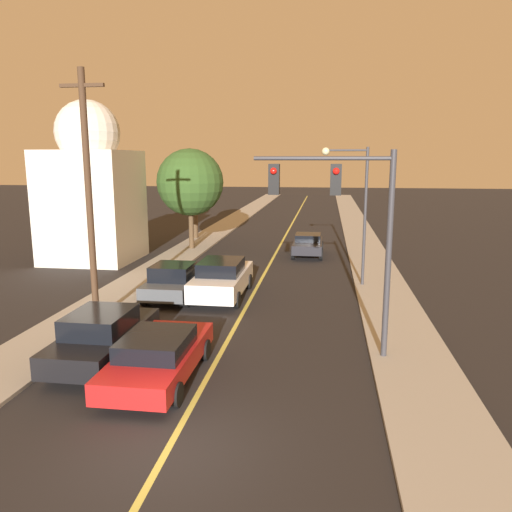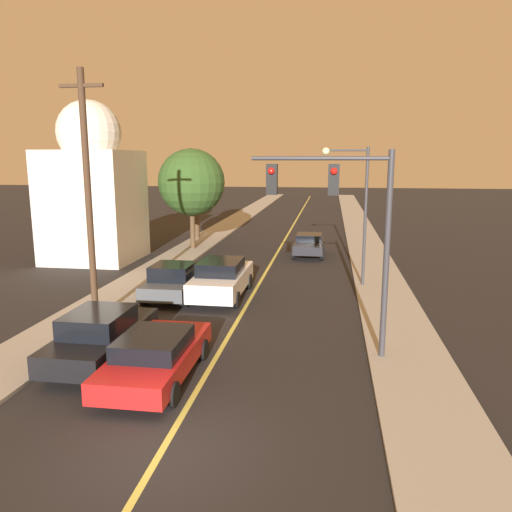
% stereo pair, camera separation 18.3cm
% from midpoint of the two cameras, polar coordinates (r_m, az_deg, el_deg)
% --- Properties ---
extents(ground_plane, '(200.00, 200.00, 0.00)m').
position_cam_midpoint_polar(ground_plane, '(11.44, -10.57, -20.99)').
color(ground_plane, black).
extents(road_surface, '(9.27, 80.00, 0.01)m').
position_cam_midpoint_polar(road_surface, '(45.67, 3.87, 3.42)').
color(road_surface, black).
rests_on(road_surface, ground).
extents(sidewalk_left, '(2.50, 80.00, 0.12)m').
position_cam_midpoint_polar(sidewalk_left, '(46.46, -3.40, 3.63)').
color(sidewalk_left, '#9E998E').
rests_on(sidewalk_left, ground).
extents(sidewalk_right, '(2.50, 80.00, 0.12)m').
position_cam_midpoint_polar(sidewalk_right, '(45.62, 11.28, 3.30)').
color(sidewalk_right, '#9E998E').
rests_on(sidewalk_right, ground).
extents(car_near_lane_front, '(2.07, 4.80, 1.35)m').
position_cam_midpoint_polar(car_near_lane_front, '(14.30, -11.43, -11.06)').
color(car_near_lane_front, red).
rests_on(car_near_lane_front, ground).
extents(car_near_lane_second, '(2.11, 5.12, 1.70)m').
position_cam_midpoint_polar(car_near_lane_second, '(22.06, -4.14, -2.53)').
color(car_near_lane_second, white).
rests_on(car_near_lane_second, ground).
extents(car_outer_lane_front, '(2.01, 4.64, 1.62)m').
position_cam_midpoint_polar(car_outer_lane_front, '(15.81, -17.40, -8.71)').
color(car_outer_lane_front, black).
rests_on(car_outer_lane_front, ground).
extents(car_outer_lane_second, '(2.05, 4.04, 1.55)m').
position_cam_midpoint_polar(car_outer_lane_second, '(22.13, -9.59, -2.84)').
color(car_outer_lane_second, '#474C51').
rests_on(car_outer_lane_second, ground).
extents(car_far_oncoming, '(1.91, 4.06, 1.38)m').
position_cam_midpoint_polar(car_far_oncoming, '(31.61, 5.78, 1.35)').
color(car_far_oncoming, black).
rests_on(car_far_oncoming, ground).
extents(traffic_signal_mast, '(4.10, 0.42, 6.18)m').
position_cam_midpoint_polar(traffic_signal_mast, '(14.88, 9.87, 4.98)').
color(traffic_signal_mast, '#333338').
rests_on(traffic_signal_mast, ground).
extents(streetlamp_right, '(2.15, 0.36, 6.46)m').
position_cam_midpoint_polar(streetlamp_right, '(23.80, 10.91, 6.78)').
color(streetlamp_right, '#333338').
rests_on(streetlamp_right, ground).
extents(utility_pole_left, '(1.60, 0.24, 8.99)m').
position_cam_midpoint_polar(utility_pole_left, '(18.92, -18.84, 6.66)').
color(utility_pole_left, '#422D1E').
rests_on(utility_pole_left, ground).
extents(tree_left_near, '(4.39, 4.39, 6.60)m').
position_cam_midpoint_polar(tree_left_near, '(33.43, -7.69, 8.33)').
color(tree_left_near, '#4C3823').
rests_on(tree_left_near, ground).
extents(tree_left_far, '(2.49, 2.49, 6.44)m').
position_cam_midpoint_polar(tree_left_far, '(38.00, -7.25, 9.64)').
color(tree_left_far, '#4C3823').
rests_on(tree_left_far, ground).
extents(domed_building_left, '(4.97, 4.97, 9.39)m').
position_cam_midpoint_polar(domed_building_left, '(31.30, -18.48, 7.26)').
color(domed_building_left, beige).
rests_on(domed_building_left, ground).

